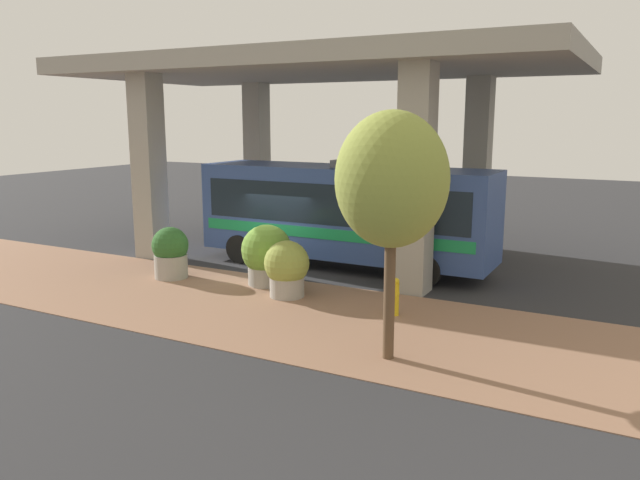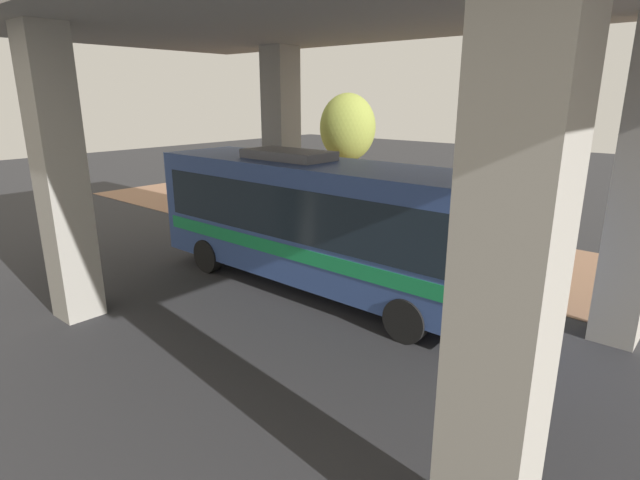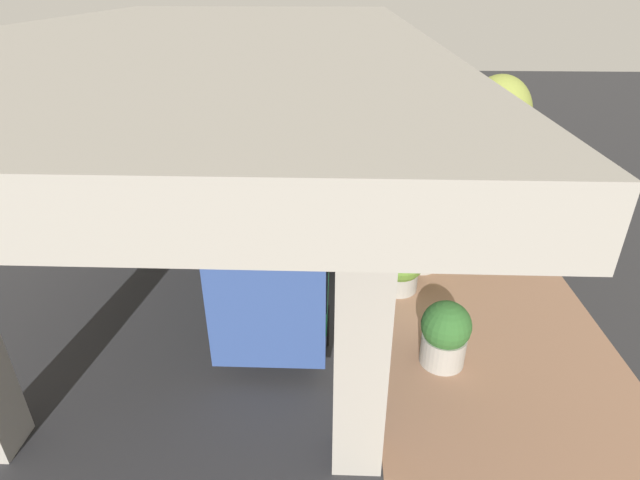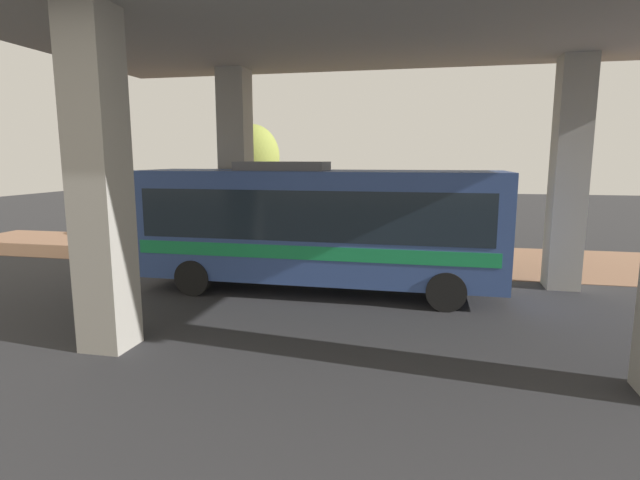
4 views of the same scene
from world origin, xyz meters
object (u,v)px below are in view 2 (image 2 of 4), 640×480
Objects in this scene: street_tree_near at (348,128)px; bus at (316,217)px; planter_front at (393,228)px; planter_back at (525,255)px; fire_hydrant at (321,220)px; planter_middle at (412,236)px.

bus is at bearing 32.09° from street_tree_near.
planter_back reaches higher than planter_front.
planter_middle is at bearing 77.30° from fire_hydrant.
bus is 6.10× the size of planter_back.
bus is 5.93m from planter_back.
fire_hydrant is 4.72m from planter_middle.
fire_hydrant is 7.75m from planter_back.
fire_hydrant is 0.61× the size of planter_back.
planter_middle is 1.13× the size of planter_back.
planter_back is at bearing 87.86° from fire_hydrant.
bus is at bearing 2.19° from planter_front.
bus is at bearing -46.37° from planter_back.
planter_front is at bearing -124.75° from planter_middle.
planter_back is at bearing 70.35° from street_tree_near.
fire_hydrant is 3.39m from planter_front.
street_tree_near is (-7.11, -4.46, 1.80)m from bus.
planter_front is 0.99× the size of planter_back.
planter_back is (-4.01, 4.21, -1.16)m from bus.
street_tree_near is (-3.09, -8.66, 2.96)m from planter_back.
planter_back is (0.10, 4.37, -0.01)m from planter_front.
planter_front is at bearing -177.81° from bus.
street_tree_near is (-2.99, -4.30, 2.95)m from planter_front.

